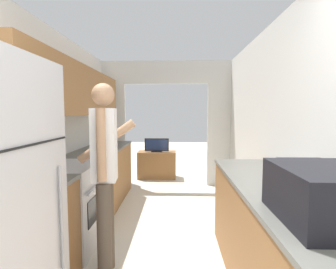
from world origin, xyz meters
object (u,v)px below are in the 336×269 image
at_px(tv_cabinet, 157,165).
at_px(television, 157,145).
at_px(range_oven, 67,206).
at_px(suitcase, 324,194).
at_px(person, 105,173).

height_order(tv_cabinet, television, television).
xyz_separation_m(range_oven, suitcase, (1.96, -1.37, 0.60)).
relative_size(tv_cabinet, television, 1.58).
bearing_deg(person, television, -9.21).
relative_size(person, suitcase, 2.87).
bearing_deg(television, tv_cabinet, 90.00).
bearing_deg(range_oven, tv_cabinet, 76.48).
relative_size(suitcase, television, 1.13).
bearing_deg(television, suitcase, -74.66).
relative_size(range_oven, tv_cabinet, 1.26).
height_order(person, television, person).
bearing_deg(television, person, -93.41).
bearing_deg(person, range_oven, 46.12).
bearing_deg(suitcase, television, 105.34).
xyz_separation_m(range_oven, tv_cabinet, (0.75, 3.10, -0.17)).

